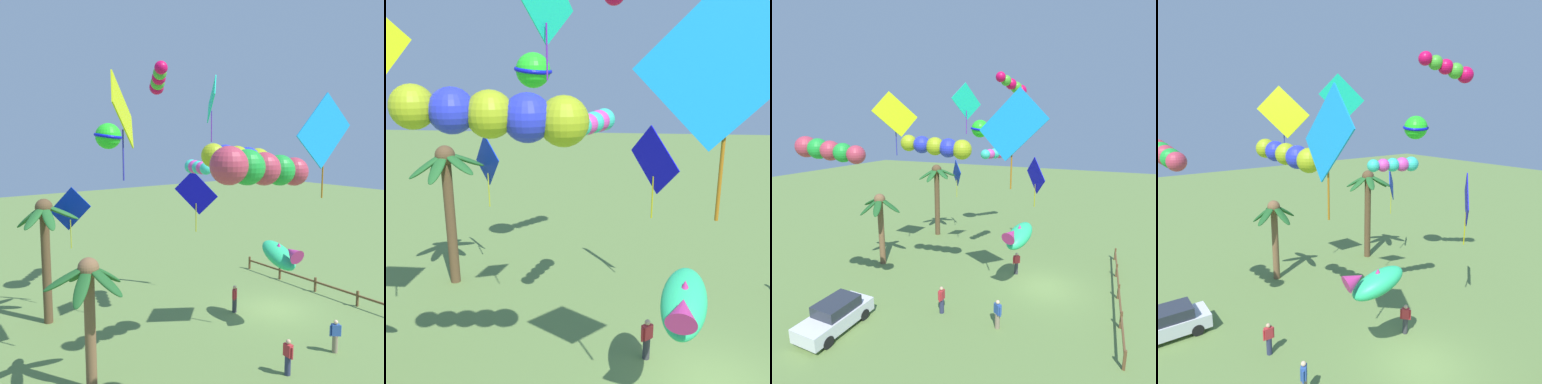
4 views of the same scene
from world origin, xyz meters
TOP-DOWN VIEW (x-y plane):
  - ground_plane at (0.00, 0.00)m, footprint 120.00×120.00m
  - palm_tree_0 at (6.13, 11.26)m, footprint 3.40×3.24m
  - palm_tree_1 at (-1.30, 12.00)m, footprint 3.20×3.38m
  - parked_car_0 at (-8.58, 9.16)m, footprint 3.92×1.78m
  - spectator_0 at (-5.15, 1.54)m, footprint 0.41×0.46m
  - spectator_1 at (1.15, 2.19)m, footprint 0.42×0.44m
  - spectator_2 at (-5.14, 4.82)m, footprint 0.55×0.26m
  - kite_diamond_0 at (-0.54, 5.33)m, footprint 1.92×1.20m
  - kite_diamond_1 at (5.22, 1.92)m, footprint 2.21×1.87m
  - kite_tube_2 at (2.06, 4.20)m, footprint 2.83×1.34m
  - kite_fish_3 at (-1.59, 1.47)m, footprint 3.15×1.76m
  - kite_diamond_4 at (6.92, 9.58)m, footprint 1.95×1.74m
  - kite_tube_5 at (5.94, 4.21)m, footprint 3.03×1.89m
  - kite_diamond_6 at (-3.97, 1.39)m, footprint 0.34×3.53m
  - kite_ball_7 at (6.73, 7.21)m, footprint 2.35×2.35m
  - kite_tube_8 at (-7.87, 9.47)m, footprint 1.23×3.88m
  - kite_tube_9 at (-3.18, 5.93)m, footprint 1.73×4.15m
  - kite_diamond_10 at (-1.17, 10.33)m, footprint 2.41×2.06m

SIDE VIEW (x-z plane):
  - ground_plane at x=0.00m, z-range 0.00..0.00m
  - parked_car_0 at x=-8.58m, z-range 0.00..1.51m
  - spectator_0 at x=-5.15m, z-range 0.02..1.61m
  - spectator_1 at x=1.15m, z-range 0.02..1.61m
  - spectator_2 at x=-5.14m, z-range 0.02..1.61m
  - kite_fish_3 at x=-1.59m, z-range 3.03..4.81m
  - palm_tree_1 at x=-1.30m, z-range 1.23..6.68m
  - palm_tree_0 at x=6.13m, z-range 1.55..8.37m
  - kite_diamond_4 at x=6.92m, z-range 4.17..7.74m
  - kite_diamond_1 at x=5.22m, z-range 4.49..8.45m
  - kite_tube_2 at x=2.06m, z-range 8.03..8.81m
  - kite_tube_9 at x=-3.18m, z-range 8.44..9.83m
  - kite_tube_8 at x=-7.87m, z-range 8.52..9.79m
  - kite_ball_7 at x=6.73m, z-range 9.34..10.86m
  - kite_diamond_6 at x=-3.97m, z-range 7.82..12.74m
  - kite_diamond_10 at x=-1.17m, z-range 8.89..13.18m
  - kite_diamond_0 at x=-0.54m, z-range 10.22..13.31m
  - kite_tube_5 at x=5.94m, z-range 12.66..14.33m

